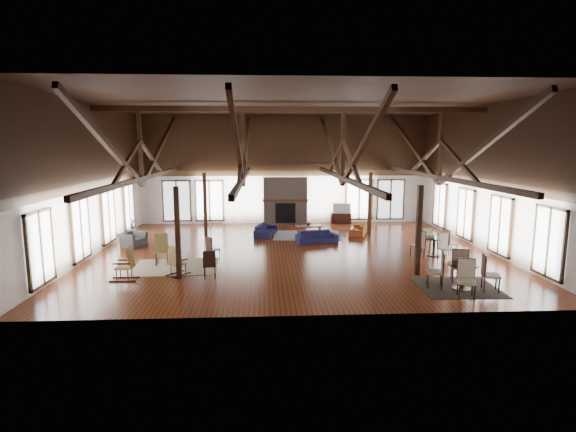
{
  "coord_description": "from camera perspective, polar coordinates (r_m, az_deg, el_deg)",
  "views": [
    {
      "loc": [
        -1.18,
        -18.02,
        4.38
      ],
      "look_at": [
        -0.15,
        1.0,
        1.34
      ],
      "focal_mm": 28.0,
      "sensor_mm": 36.0,
      "label": 1
    }
  ],
  "objects": [
    {
      "name": "rug_navy",
      "position": [
        21.87,
        2.43,
        -2.48
      ],
      "size": [
        3.38,
        2.67,
        0.01
      ],
      "primitive_type": "cube",
      "rotation": [
        0.0,
        0.0,
        -0.1
      ],
      "color": "#171E42",
      "rests_on": "floor"
    },
    {
      "name": "sofa_navy_left",
      "position": [
        21.87,
        -2.83,
        -1.77
      ],
      "size": [
        1.99,
        1.2,
        0.54
      ],
      "primitive_type": "imported",
      "rotation": [
        0.0,
        0.0,
        1.3
      ],
      "color": "black",
      "rests_on": "floor"
    },
    {
      "name": "fireplace",
      "position": [
        24.91,
        -0.36,
        1.93
      ],
      "size": [
        2.5,
        0.69,
        2.6
      ],
      "color": "#6F5C55",
      "rests_on": "floor"
    },
    {
      "name": "coffee_table",
      "position": [
        21.9,
        2.66,
        -1.36
      ],
      "size": [
        1.36,
        0.89,
        0.48
      ],
      "rotation": [
        0.0,
        0.0,
        0.23
      ],
      "color": "brown",
      "rests_on": "floor"
    },
    {
      "name": "side_table_lamp",
      "position": [
        21.53,
        -19.14,
        -2.03
      ],
      "size": [
        0.44,
        0.44,
        1.12
      ],
      "color": "black",
      "rests_on": "floor"
    },
    {
      "name": "rug_dark",
      "position": [
        15.04,
        20.72,
        -8.44
      ],
      "size": [
        2.47,
        2.26,
        0.01
      ],
      "primitive_type": "cube",
      "rotation": [
        0.0,
        0.0,
        -0.04
      ],
      "color": "black",
      "rests_on": "floor"
    },
    {
      "name": "wall_left",
      "position": [
        19.32,
        -23.83,
        4.2
      ],
      "size": [
        0.02,
        14.0,
        6.0
      ],
      "primitive_type": "cube",
      "color": "white",
      "rests_on": "floor"
    },
    {
      "name": "wall_front",
      "position": [
        11.17,
        2.99,
        1.96
      ],
      "size": [
        16.0,
        0.02,
        6.0
      ],
      "primitive_type": "cube",
      "color": "white",
      "rests_on": "floor"
    },
    {
      "name": "floor",
      "position": [
        18.58,
        0.63,
        -4.57
      ],
      "size": [
        16.0,
        16.0,
        0.0
      ],
      "primitive_type": "plane",
      "color": "brown",
      "rests_on": "ground"
    },
    {
      "name": "sofa_orange",
      "position": [
        22.35,
        8.91,
        -1.68
      ],
      "size": [
        1.89,
        1.24,
        0.51
      ],
      "primitive_type": "imported",
      "rotation": [
        0.0,
        0.0,
        -1.91
      ],
      "color": "#95461C",
      "rests_on": "floor"
    },
    {
      "name": "cafe_table_near",
      "position": [
        14.74,
        21.3,
        -6.61
      ],
      "size": [
        2.18,
        2.18,
        1.11
      ],
      "rotation": [
        0.0,
        0.0,
        -0.29
      ],
      "color": "black",
      "rests_on": "floor"
    },
    {
      "name": "cup_far",
      "position": [
        18.68,
        17.96,
        -2.47
      ],
      "size": [
        0.16,
        0.16,
        0.1
      ],
      "primitive_type": "imported",
      "rotation": [
        0.0,
        0.0,
        0.42
      ],
      "color": "#B2B2B2",
      "rests_on": "cafe_table_far"
    },
    {
      "name": "vase",
      "position": [
        21.85,
        2.6,
        -0.96
      ],
      "size": [
        0.25,
        0.25,
        0.21
      ],
      "primitive_type": "imported",
      "rotation": [
        0.0,
        0.0,
        0.28
      ],
      "color": "#B2B2B2",
      "rests_on": "coffee_table"
    },
    {
      "name": "tv_console",
      "position": [
        25.48,
        6.71,
        -0.26
      ],
      "size": [
        1.12,
        0.42,
        0.56
      ],
      "primitive_type": "cube",
      "color": "black",
      "rests_on": "floor"
    },
    {
      "name": "television",
      "position": [
        25.4,
        6.84,
        1.0
      ],
      "size": [
        1.0,
        0.23,
        0.57
      ],
      "primitive_type": "imported",
      "rotation": [
        0.0,
        0.0,
        -0.1
      ],
      "color": "#B2B2B2",
      "rests_on": "tv_console"
    },
    {
      "name": "post_grid",
      "position": [
        18.29,
        0.64,
        0.08
      ],
      "size": [
        8.16,
        7.16,
        3.05
      ],
      "color": "black",
      "rests_on": "floor"
    },
    {
      "name": "wall_right",
      "position": [
        20.27,
        23.91,
        4.39
      ],
      "size": [
        0.02,
        14.0,
        6.0
      ],
      "primitive_type": "cube",
      "color": "white",
      "rests_on": "floor"
    },
    {
      "name": "side_chair_a",
      "position": [
        17.34,
        -9.7,
        -3.86
      ],
      "size": [
        0.55,
        0.55,
        0.93
      ],
      "rotation": [
        0.0,
        0.0,
        -0.92
      ],
      "color": "black",
      "rests_on": "floor"
    },
    {
      "name": "roof_truss",
      "position": [
        18.07,
        0.65,
        7.95
      ],
      "size": [
        15.6,
        14.07,
        3.14
      ],
      "color": "black",
      "rests_on": "wall_back"
    },
    {
      "name": "rocking_chair_a",
      "position": [
        17.34,
        -15.79,
        -4.09
      ],
      "size": [
        0.63,
        0.96,
        1.14
      ],
      "rotation": [
        0.0,
        0.0,
        0.2
      ],
      "color": "olive",
      "rests_on": "floor"
    },
    {
      "name": "ceiling_fan",
      "position": [
        17.12,
        2.56,
        6.89
      ],
      "size": [
        1.6,
        1.6,
        0.75
      ],
      "color": "black",
      "rests_on": "roof_truss"
    },
    {
      "name": "cafe_table_far",
      "position": [
        18.73,
        18.06,
        -3.3
      ],
      "size": [
        2.01,
        2.01,
        1.03
      ],
      "rotation": [
        0.0,
        0.0,
        0.22
      ],
      "color": "black",
      "rests_on": "floor"
    },
    {
      "name": "rocking_chair_b",
      "position": [
        15.66,
        -14.06,
        -5.68
      ],
      "size": [
        0.81,
        0.85,
        1.0
      ],
      "rotation": [
        0.0,
        0.0,
        -0.71
      ],
      "color": "olive",
      "rests_on": "floor"
    },
    {
      "name": "side_chair_b",
      "position": [
        15.0,
        -9.94,
        -5.82
      ],
      "size": [
        0.44,
        0.44,
        0.96
      ],
      "rotation": [
        0.0,
        0.0,
        0.08
      ],
      "color": "black",
      "rests_on": "floor"
    },
    {
      "name": "armchair",
      "position": [
        20.49,
        -19.11,
        -2.88
      ],
      "size": [
        1.25,
        1.2,
        0.64
      ],
      "primitive_type": "imported",
      "rotation": [
        0.0,
        0.0,
        1.12
      ],
      "color": "#323235",
      "rests_on": "floor"
    },
    {
      "name": "rocking_chair_c",
      "position": [
        15.59,
        -19.79,
        -5.79
      ],
      "size": [
        0.87,
        0.49,
        1.12
      ],
      "rotation": [
        0.0,
        0.0,
        1.58
      ],
      "color": "olive",
      "rests_on": "floor"
    },
    {
      "name": "cup_near",
      "position": [
        14.68,
        21.16,
        -5.47
      ],
      "size": [
        0.16,
        0.16,
        0.1
      ],
      "primitive_type": "imported",
      "rotation": [
        0.0,
        0.0,
        -0.35
      ],
      "color": "#B2B2B2",
      "rests_on": "cafe_table_near"
    },
    {
      "name": "sofa_navy_front",
      "position": [
        20.26,
        3.67,
        -2.66
      ],
      "size": [
        1.95,
        1.1,
        0.54
      ],
      "primitive_type": "imported",
      "rotation": [
        0.0,
        0.0,
        0.22
      ],
      "color": "#141539",
      "rests_on": "floor"
    },
    {
      "name": "wall_back",
      "position": [
        25.09,
        -0.4,
        5.91
      ],
      "size": [
        16.0,
        0.02,
        6.0
      ],
      "primitive_type": "cube",
      "color": "white",
      "rests_on": "floor"
    },
    {
      "name": "ceiling",
      "position": [
        18.14,
        0.67,
        14.19
      ],
      "size": [
        16.0,
        14.0,
        0.02
      ],
      "primitive_type": "cube",
      "color": "black",
      "rests_on": "wall_back"
    },
    {
      "name": "rug_tan",
      "position": [
        16.83,
        -14.03,
        -6.27
      ],
      "size": [
        3.1,
        2.51,
        0.01
      ],
      "primitive_type": "cube",
      "rotation": [
        0.0,
        0.0,
        0.06
      ],
      "color": "tan",
      "rests_on": "floor"
    }
  ]
}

